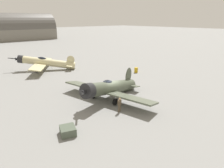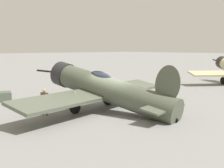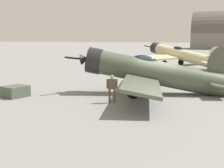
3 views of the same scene
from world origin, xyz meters
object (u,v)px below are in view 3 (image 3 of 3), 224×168
Objects in this scene: airplane_foreground at (151,72)px; equipment_crate at (15,91)px; airplane_mid_apron at (181,55)px; ground_crew_mechanic at (112,86)px.

airplane_foreground is 7.41× the size of equipment_crate.
airplane_foreground is 8.81m from equipment_crate.
airplane_mid_apron reaches higher than equipment_crate.
airplane_foreground is 3.84m from ground_crew_mechanic.
equipment_crate is (8.30, 22.87, -1.17)m from airplane_mid_apron.
ground_crew_mechanic is (1.96, 22.70, -0.54)m from airplane_mid_apron.
airplane_foreground reaches higher than airplane_mid_apron.
airplane_foreground reaches higher than ground_crew_mechanic.
airplane_mid_apron is 22.79m from ground_crew_mechanic.
equipment_crate is (7.95, 3.64, -1.08)m from airplane_foreground.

